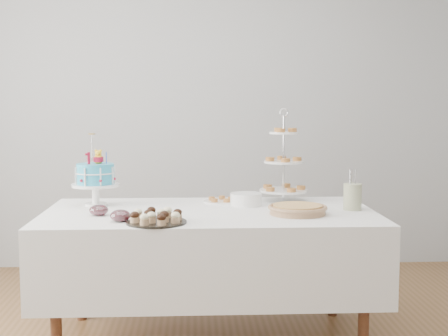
{
  "coord_description": "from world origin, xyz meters",
  "views": [
    {
      "loc": [
        -0.09,
        -3.28,
        1.4
      ],
      "look_at": [
        0.08,
        0.3,
        1.02
      ],
      "focal_mm": 50.0,
      "sensor_mm": 36.0,
      "label": 1
    }
  ],
  "objects_px": {
    "cupcake_tray": "(156,217)",
    "plate_stack": "(246,199)",
    "tiered_stand": "(284,162)",
    "pie": "(298,209)",
    "jam_bowl_a": "(120,216)",
    "jam_bowl_b": "(99,210)",
    "table": "(210,249)",
    "pastry_plate": "(221,200)",
    "utensil_pitcher": "(353,196)",
    "birthday_cake": "(96,186)"
  },
  "relations": [
    {
      "from": "cupcake_tray",
      "to": "utensil_pitcher",
      "type": "distance_m",
      "value": 1.18
    },
    {
      "from": "pie",
      "to": "jam_bowl_a",
      "type": "height_order",
      "value": "jam_bowl_a"
    },
    {
      "from": "birthday_cake",
      "to": "jam_bowl_b",
      "type": "relative_size",
      "value": 4.14
    },
    {
      "from": "cupcake_tray",
      "to": "plate_stack",
      "type": "distance_m",
      "value": 0.75
    },
    {
      "from": "pastry_plate",
      "to": "jam_bowl_a",
      "type": "bearing_deg",
      "value": -132.91
    },
    {
      "from": "table",
      "to": "tiered_stand",
      "type": "bearing_deg",
      "value": 36.48
    },
    {
      "from": "jam_bowl_b",
      "to": "pastry_plate",
      "type": "bearing_deg",
      "value": 30.99
    },
    {
      "from": "pastry_plate",
      "to": "utensil_pitcher",
      "type": "xyz_separation_m",
      "value": [
        0.76,
        -0.31,
        0.07
      ]
    },
    {
      "from": "plate_stack",
      "to": "jam_bowl_b",
      "type": "height_order",
      "value": "plate_stack"
    },
    {
      "from": "plate_stack",
      "to": "jam_bowl_b",
      "type": "distance_m",
      "value": 0.9
    },
    {
      "from": "cupcake_tray",
      "to": "jam_bowl_a",
      "type": "relative_size",
      "value": 2.91
    },
    {
      "from": "jam_bowl_a",
      "to": "jam_bowl_b",
      "type": "relative_size",
      "value": 1.02
    },
    {
      "from": "tiered_stand",
      "to": "utensil_pitcher",
      "type": "xyz_separation_m",
      "value": [
        0.36,
        -0.36,
        -0.16
      ]
    },
    {
      "from": "birthday_cake",
      "to": "jam_bowl_a",
      "type": "relative_size",
      "value": 4.04
    },
    {
      "from": "jam_bowl_a",
      "to": "utensil_pitcher",
      "type": "height_order",
      "value": "utensil_pitcher"
    },
    {
      "from": "pie",
      "to": "tiered_stand",
      "type": "distance_m",
      "value": 0.54
    },
    {
      "from": "birthday_cake",
      "to": "pie",
      "type": "height_order",
      "value": "birthday_cake"
    },
    {
      "from": "birthday_cake",
      "to": "cupcake_tray",
      "type": "relative_size",
      "value": 1.39
    },
    {
      "from": "table",
      "to": "cupcake_tray",
      "type": "relative_size",
      "value": 6.04
    },
    {
      "from": "plate_stack",
      "to": "jam_bowl_a",
      "type": "bearing_deg",
      "value": -145.56
    },
    {
      "from": "cupcake_tray",
      "to": "pie",
      "type": "relative_size",
      "value": 0.95
    },
    {
      "from": "plate_stack",
      "to": "pastry_plate",
      "type": "relative_size",
      "value": 0.88
    },
    {
      "from": "cupcake_tray",
      "to": "tiered_stand",
      "type": "bearing_deg",
      "value": 42.92
    },
    {
      "from": "birthday_cake",
      "to": "jam_bowl_b",
      "type": "bearing_deg",
      "value": -102.2
    },
    {
      "from": "pie",
      "to": "plate_stack",
      "type": "distance_m",
      "value": 0.41
    },
    {
      "from": "table",
      "to": "utensil_pitcher",
      "type": "xyz_separation_m",
      "value": [
        0.84,
        -0.0,
        0.31
      ]
    },
    {
      "from": "table",
      "to": "birthday_cake",
      "type": "xyz_separation_m",
      "value": [
        -0.69,
        0.22,
        0.35
      ]
    },
    {
      "from": "pie",
      "to": "utensil_pitcher",
      "type": "bearing_deg",
      "value": 20.22
    },
    {
      "from": "tiered_stand",
      "to": "jam_bowl_a",
      "type": "bearing_deg",
      "value": -145.55
    },
    {
      "from": "table",
      "to": "tiered_stand",
      "type": "height_order",
      "value": "tiered_stand"
    },
    {
      "from": "table",
      "to": "cupcake_tray",
      "type": "height_order",
      "value": "cupcake_tray"
    },
    {
      "from": "table",
      "to": "jam_bowl_a",
      "type": "xyz_separation_m",
      "value": [
        -0.48,
        -0.3,
        0.26
      ]
    },
    {
      "from": "pastry_plate",
      "to": "jam_bowl_a",
      "type": "xyz_separation_m",
      "value": [
        -0.56,
        -0.6,
        0.02
      ]
    },
    {
      "from": "jam_bowl_b",
      "to": "utensil_pitcher",
      "type": "height_order",
      "value": "utensil_pitcher"
    },
    {
      "from": "birthday_cake",
      "to": "jam_bowl_a",
      "type": "distance_m",
      "value": 0.57
    },
    {
      "from": "plate_stack",
      "to": "jam_bowl_a",
      "type": "distance_m",
      "value": 0.86
    },
    {
      "from": "tiered_stand",
      "to": "jam_bowl_a",
      "type": "relative_size",
      "value": 5.43
    },
    {
      "from": "tiered_stand",
      "to": "pie",
      "type": "bearing_deg",
      "value": -88.74
    },
    {
      "from": "pie",
      "to": "jam_bowl_a",
      "type": "bearing_deg",
      "value": -169.99
    },
    {
      "from": "birthday_cake",
      "to": "table",
      "type": "bearing_deg",
      "value": -41.03
    },
    {
      "from": "utensil_pitcher",
      "to": "pie",
      "type": "bearing_deg",
      "value": 177.05
    },
    {
      "from": "birthday_cake",
      "to": "jam_bowl_a",
      "type": "bearing_deg",
      "value": -91.77
    },
    {
      "from": "cupcake_tray",
      "to": "utensil_pitcher",
      "type": "relative_size",
      "value": 1.34
    },
    {
      "from": "tiered_stand",
      "to": "plate_stack",
      "type": "distance_m",
      "value": 0.37
    },
    {
      "from": "birthday_cake",
      "to": "pastry_plate",
      "type": "xyz_separation_m",
      "value": [
        0.77,
        0.08,
        -0.11
      ]
    },
    {
      "from": "jam_bowl_b",
      "to": "utensil_pitcher",
      "type": "bearing_deg",
      "value": 4.57
    },
    {
      "from": "pastry_plate",
      "to": "utensil_pitcher",
      "type": "relative_size",
      "value": 0.93
    },
    {
      "from": "table",
      "to": "tiered_stand",
      "type": "xyz_separation_m",
      "value": [
        0.48,
        0.36,
        0.47
      ]
    },
    {
      "from": "pastry_plate",
      "to": "utensil_pitcher",
      "type": "bearing_deg",
      "value": -21.89
    },
    {
      "from": "cupcake_tray",
      "to": "tiered_stand",
      "type": "relative_size",
      "value": 0.54
    }
  ]
}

